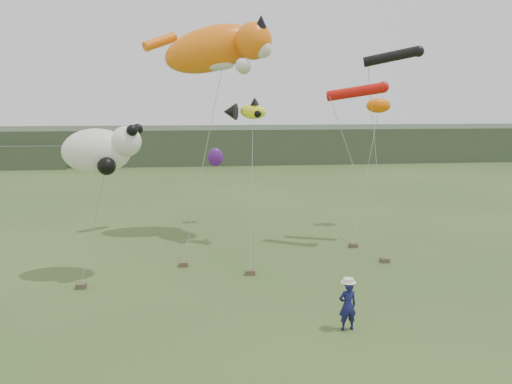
% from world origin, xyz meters
% --- Properties ---
extents(ground, '(120.00, 120.00, 0.00)m').
position_xyz_m(ground, '(0.00, 0.00, 0.00)').
color(ground, '#385123').
rests_on(ground, ground).
extents(headland, '(90.00, 13.00, 4.00)m').
position_xyz_m(headland, '(-3.11, 44.69, 1.92)').
color(headland, '#2D3D28').
rests_on(headland, ground).
extents(festival_attendant, '(0.62, 0.44, 1.61)m').
position_xyz_m(festival_attendant, '(1.13, -1.76, 0.80)').
color(festival_attendant, '#14174D').
rests_on(festival_attendant, ground).
extents(sandbag_anchors, '(13.21, 4.48, 0.20)m').
position_xyz_m(sandbag_anchors, '(-0.96, 4.61, 0.10)').
color(sandbag_anchors, brown).
rests_on(sandbag_anchors, ground).
extents(cat_kite, '(6.61, 3.53, 3.44)m').
position_xyz_m(cat_kite, '(-2.20, 10.28, 9.81)').
color(cat_kite, orange).
rests_on(cat_kite, ground).
extents(fish_kite, '(2.29, 1.51, 1.11)m').
position_xyz_m(fish_kite, '(-1.17, 8.43, 6.64)').
color(fish_kite, '#F6FF21').
rests_on(fish_kite, ground).
extents(tube_kites, '(4.77, 2.21, 2.67)m').
position_xyz_m(tube_kites, '(5.28, 7.81, 8.45)').
color(tube_kites, black).
rests_on(tube_kites, ground).
extents(panda_kite, '(3.19, 2.06, 1.98)m').
position_xyz_m(panda_kite, '(-7.27, 4.25, 5.21)').
color(panda_kite, white).
rests_on(panda_kite, ground).
extents(misc_kites, '(10.21, 2.37, 3.91)m').
position_xyz_m(misc_kites, '(3.15, 11.81, 5.76)').
color(misc_kites, '#FF6B02').
rests_on(misc_kites, ground).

